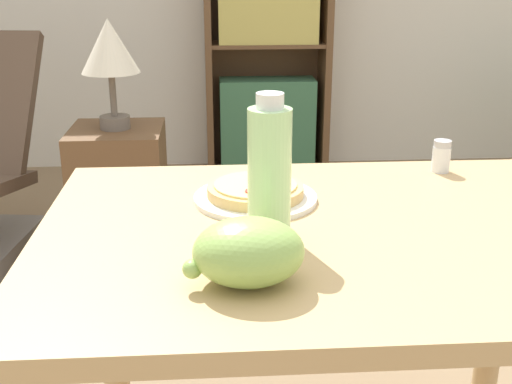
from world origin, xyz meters
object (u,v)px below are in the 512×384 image
at_px(drink_bottle, 269,173).
at_px(bookshelf, 267,55).
at_px(side_table, 121,200).
at_px(table_lamp, 110,51).
at_px(grape_bunch, 248,252).
at_px(salt_shaker, 441,156).
at_px(pizza_on_plate, 255,193).

height_order(drink_bottle, bookshelf, bookshelf).
relative_size(side_table, table_lamp, 1.44).
bearing_deg(bookshelf, grape_bunch, -95.28).
relative_size(bookshelf, side_table, 2.54).
distance_m(salt_shaker, side_table, 1.43).
distance_m(salt_shaker, table_lamp, 1.35).
xyz_separation_m(side_table, table_lamp, (0.00, 0.00, 0.56)).
bearing_deg(bookshelf, table_lamp, -118.69).
distance_m(drink_bottle, bookshelf, 2.60).
xyz_separation_m(grape_bunch, salt_shaker, (0.44, 0.48, -0.01)).
xyz_separation_m(pizza_on_plate, grape_bunch, (-0.03, -0.33, 0.03)).
distance_m(pizza_on_plate, table_lamp, 1.28).
relative_size(grape_bunch, drink_bottle, 0.71).
bearing_deg(salt_shaker, pizza_on_plate, -159.71).
relative_size(pizza_on_plate, table_lamp, 0.59).
bearing_deg(salt_shaker, table_lamp, 129.04).
height_order(pizza_on_plate, salt_shaker, salt_shaker).
distance_m(drink_bottle, side_table, 1.55).
bearing_deg(drink_bottle, salt_shaker, 39.29).
relative_size(salt_shaker, side_table, 0.12).
distance_m(bookshelf, table_lamp, 1.39).
height_order(pizza_on_plate, table_lamp, table_lamp).
xyz_separation_m(drink_bottle, salt_shaker, (0.40, 0.33, -0.08)).
relative_size(pizza_on_plate, grape_bunch, 1.37).
height_order(bookshelf, table_lamp, bookshelf).
bearing_deg(bookshelf, side_table, -118.69).
height_order(side_table, table_lamp, table_lamp).
xyz_separation_m(salt_shaker, side_table, (-0.85, 1.05, -0.47)).
relative_size(pizza_on_plate, side_table, 0.41).
bearing_deg(grape_bunch, bookshelf, 84.72).
distance_m(grape_bunch, salt_shaker, 0.65).
distance_m(pizza_on_plate, drink_bottle, 0.20).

